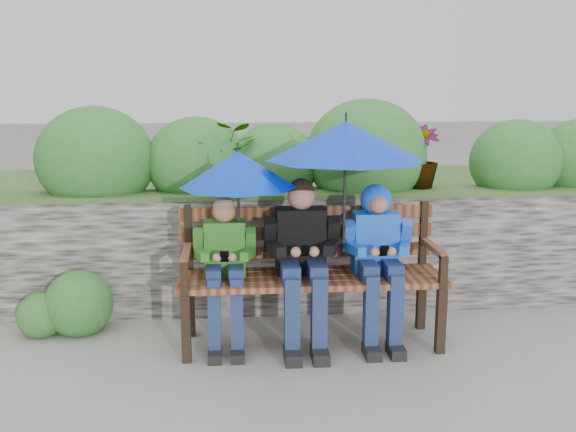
{
  "coord_description": "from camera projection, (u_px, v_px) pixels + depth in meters",
  "views": [
    {
      "loc": [
        -0.41,
        -4.56,
        1.9
      ],
      "look_at": [
        0.0,
        0.1,
        0.95
      ],
      "focal_mm": 40.0,
      "sensor_mm": 36.0,
      "label": 1
    }
  ],
  "objects": [
    {
      "name": "park_bench",
      "position": [
        310.0,
        266.0,
        4.79
      ],
      "size": [
        1.95,
        0.57,
        1.03
      ],
      "color": "black",
      "rests_on": "ground"
    },
    {
      "name": "boy_left",
      "position": [
        225.0,
        262.0,
        4.64
      ],
      "size": [
        0.45,
        0.52,
        1.12
      ],
      "color": "#23851D",
      "rests_on": "ground"
    },
    {
      "name": "ground",
      "position": [
        289.0,
        341.0,
        4.86
      ],
      "size": [
        60.0,
        60.0,
        0.0
      ],
      "primitive_type": "plane",
      "color": "gray",
      "rests_on": "ground"
    },
    {
      "name": "garden_backdrop",
      "position": [
        275.0,
        220.0,
        6.3
      ],
      "size": [
        8.0,
        2.86,
        1.84
      ],
      "color": "#2E2C2A",
      "rests_on": "ground"
    },
    {
      "name": "boy_right",
      "position": [
        378.0,
        249.0,
        4.72
      ],
      "size": [
        0.5,
        0.61,
        1.19
      ],
      "color": "blue",
      "rests_on": "ground"
    },
    {
      "name": "boy_middle",
      "position": [
        302.0,
        254.0,
        4.66
      ],
      "size": [
        0.54,
        0.63,
        1.24
      ],
      "color": "black",
      "rests_on": "ground"
    },
    {
      "name": "umbrella_right",
      "position": [
        346.0,
        141.0,
        4.52
      ],
      "size": [
        1.14,
        1.14,
        0.95
      ],
      "color": "#022FD1",
      "rests_on": "ground"
    },
    {
      "name": "umbrella_left",
      "position": [
        238.0,
        170.0,
        4.54
      ],
      "size": [
        0.84,
        0.84,
        0.76
      ],
      "color": "#022FD1",
      "rests_on": "ground"
    }
  ]
}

